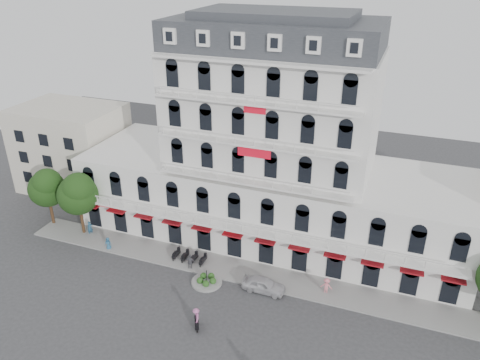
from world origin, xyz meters
TOP-DOWN VIEW (x-y plane):
  - ground at (0.00, 0.00)m, footprint 120.00×120.00m
  - sidewalk at (0.00, 9.00)m, footprint 53.00×4.00m
  - main_building at (0.00, 18.00)m, footprint 45.00×15.00m
  - flank_building_west at (-30.00, 20.00)m, footprint 14.00×10.00m
  - traffic_island at (-3.00, 6.00)m, footprint 3.20×3.20m
  - parked_scooter_row at (-6.35, 8.80)m, footprint 4.40×1.80m
  - tree_west_outer at (-25.95, 9.98)m, footprint 4.50×4.48m
  - tree_west_inner at (-20.95, 9.48)m, footprint 4.76×4.76m
  - parked_car at (2.90, 6.89)m, footprint 4.46×1.83m
  - rider_center at (-1.21, -0.20)m, footprint 1.09×1.56m
  - pedestrian_left at (-16.12, 7.59)m, footprint 0.87×0.68m
  - pedestrian_mid at (-5.61, 7.50)m, footprint 1.17×0.62m
  - pedestrian_right at (8.91, 8.72)m, footprint 1.18×0.68m
  - pedestrian_far at (-20.00, 9.50)m, footprint 0.74×0.79m

SIDE VIEW (x-z plane):
  - ground at x=0.00m, z-range 0.00..0.00m
  - parked_scooter_row at x=-6.35m, z-range -0.55..0.55m
  - sidewalk at x=0.00m, z-range 0.00..0.16m
  - traffic_island at x=-3.00m, z-range -0.54..1.06m
  - parked_car at x=2.90m, z-range 0.00..1.51m
  - pedestrian_left at x=-16.12m, z-range 0.00..1.58m
  - pedestrian_far at x=-20.00m, z-range 0.00..1.81m
  - pedestrian_right at x=8.91m, z-range 0.00..1.81m
  - pedestrian_mid at x=-5.61m, z-range 0.00..1.90m
  - rider_center at x=-1.21m, z-range 0.06..2.25m
  - tree_west_outer at x=-25.95m, z-range 1.47..9.23m
  - tree_west_inner at x=-20.95m, z-range 1.56..9.81m
  - flank_building_west at x=-30.00m, z-range 0.00..12.00m
  - main_building at x=0.00m, z-range -2.94..22.86m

